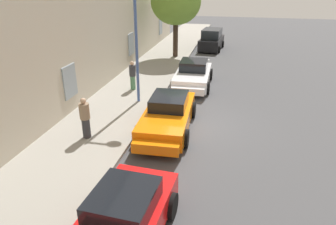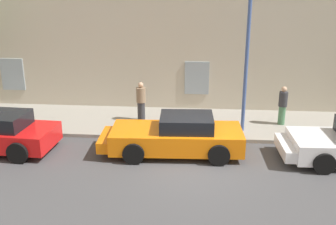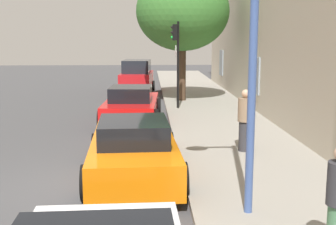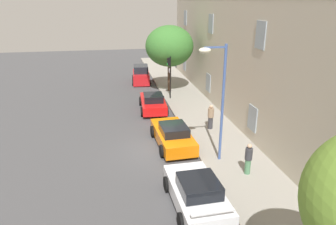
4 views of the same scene
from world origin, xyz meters
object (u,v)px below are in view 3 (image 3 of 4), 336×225
sportscar_yellow_flank (133,149)px  tree_near_kerb (183,11)px  traffic_light (176,49)px  pedestrian_strolling (245,120)px  hatchback_distant (137,78)px  sportscar_red_lead (132,106)px

sportscar_yellow_flank → tree_near_kerb: tree_near_kerb is taller
tree_near_kerb → traffic_light: (2.32, -0.44, -1.68)m
traffic_light → pedestrian_strolling: 7.58m
sportscar_yellow_flank → pedestrian_strolling: size_ratio=3.01×
tree_near_kerb → pedestrian_strolling: tree_near_kerb is taller
tree_near_kerb → traffic_light: 2.90m
tree_near_kerb → pedestrian_strolling: size_ratio=3.61×
hatchback_distant → traffic_light: 6.78m
tree_near_kerb → traffic_light: bearing=-10.8°
traffic_light → pedestrian_strolling: traffic_light is taller
hatchback_distant → tree_near_kerb: tree_near_kerb is taller
sportscar_red_lead → tree_near_kerb: 6.37m
tree_near_kerb → pedestrian_strolling: (9.59, 0.95, -3.33)m
hatchback_distant → sportscar_red_lead: bearing=0.2°
sportscar_red_lead → tree_near_kerb: size_ratio=0.78×
traffic_light → hatchback_distant: bearing=-163.7°
sportscar_yellow_flank → traffic_light: 9.16m
sportscar_yellow_flank → pedestrian_strolling: pedestrian_strolling is taller
sportscar_red_lead → traffic_light: traffic_light is taller
sportscar_yellow_flank → pedestrian_strolling: 3.32m
sportscar_yellow_flank → pedestrian_strolling: bearing=117.6°
hatchback_distant → traffic_light: (6.27, 1.83, 1.80)m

